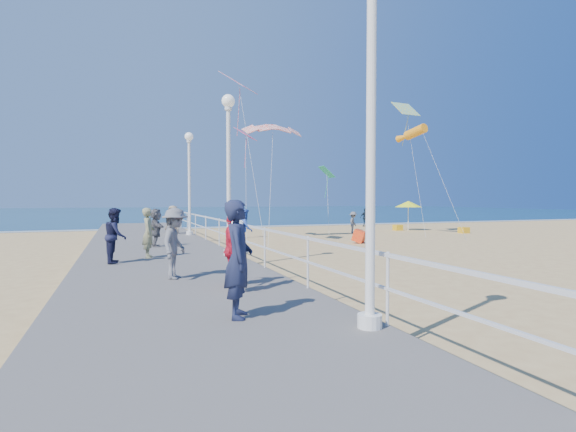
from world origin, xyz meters
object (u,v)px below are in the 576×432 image
object	(u,v)px
lamp_post_near	(371,102)
spectator_7	(116,235)
beach_chair_right	(464,230)
spectator_5	(156,228)
spectator_6	(149,233)
beach_umbrella	(408,204)
spectator_3	(232,249)
beach_walker_a	(353,223)
lamp_post_mid	(229,157)
lamp_post_far	(189,172)
toddler_held	(245,229)
beach_chair_left	(398,228)
beach_walker_b	(365,217)
spectator_0	(238,259)
spectator_2	(175,243)
woman_holding_toddler	(240,256)
beach_walker_c	(173,223)
box_kite	(359,237)

from	to	relation	value
lamp_post_near	spectator_7	bearing A→B (deg)	112.70
beach_chair_right	spectator_5	bearing A→B (deg)	-164.81
spectator_6	beach_umbrella	distance (m)	22.27
spectator_3	spectator_6	xyz separation A→B (m)	(-1.41, 5.53, 0.00)
beach_walker_a	beach_chair_right	distance (m)	7.44
lamp_post_near	lamp_post_mid	size ratio (longest dim) A/B	1.00
lamp_post_near	lamp_post_far	size ratio (longest dim) A/B	1.00
toddler_held	spectator_7	size ratio (longest dim) A/B	0.51
beach_chair_left	beach_walker_b	bearing A→B (deg)	89.07
lamp_post_near	spectator_6	distance (m)	9.95
spectator_7	beach_walker_a	bearing A→B (deg)	-45.02
beach_chair_left	spectator_3	bearing A→B (deg)	-132.40
lamp_post_far	spectator_0	bearing A→B (deg)	-95.60
lamp_post_near	beach_walker_a	world-z (taller)	lamp_post_near
spectator_5	lamp_post_near	bearing A→B (deg)	-172.71
lamp_post_far	spectator_6	xyz separation A→B (m)	(-2.55, -8.70, -2.46)
spectator_2	spectator_6	distance (m)	4.20
woman_holding_toddler	beach_umbrella	bearing A→B (deg)	-27.97
lamp_post_far	beach_chair_left	distance (m)	16.29
spectator_0	beach_umbrella	size ratio (longest dim) A/B	0.87
spectator_5	beach_umbrella	world-z (taller)	beach_umbrella
woman_holding_toddler	beach_walker_b	distance (m)	28.80
lamp_post_far	beach_chair_left	size ratio (longest dim) A/B	9.67
beach_walker_b	beach_walker_c	bearing A→B (deg)	32.40
lamp_post_near	spectator_2	world-z (taller)	lamp_post_near
woman_holding_toddler	toddler_held	world-z (taller)	toddler_held
lamp_post_far	toddler_held	bearing A→B (deg)	-93.84
lamp_post_mid	box_kite	distance (m)	10.38
lamp_post_mid	woman_holding_toddler	bearing A→B (deg)	-100.98
lamp_post_near	beach_walker_c	world-z (taller)	lamp_post_near
lamp_post_near	beach_walker_a	distance (m)	23.28
lamp_post_far	spectator_7	size ratio (longest dim) A/B	3.29
beach_chair_right	toddler_held	bearing A→B (deg)	-142.00
spectator_7	beach_chair_left	bearing A→B (deg)	-49.09
beach_walker_a	beach_walker_c	size ratio (longest dim) A/B	0.75
spectator_2	spectator_3	xyz separation A→B (m)	(1.05, -1.34, -0.04)
spectator_0	beach_chair_left	world-z (taller)	spectator_0
spectator_3	beach_chair_right	bearing A→B (deg)	-37.27
toddler_held	beach_walker_a	bearing A→B (deg)	-19.86
spectator_0	spectator_3	size ratio (longest dim) A/B	1.17
spectator_6	beach_chair_right	xyz separation A→B (m)	(20.55, 8.82, -1.00)
lamp_post_mid	beach_chair_left	bearing A→B (deg)	39.93
spectator_7	beach_walker_c	xyz separation A→B (m)	(2.81, 10.77, -0.25)
beach_walker_c	beach_umbrella	world-z (taller)	beach_umbrella
woman_holding_toddler	spectator_0	size ratio (longest dim) A/B	0.78
woman_holding_toddler	spectator_5	bearing A→B (deg)	20.65
box_kite	spectator_2	bearing A→B (deg)	178.34
spectator_3	spectator_7	size ratio (longest dim) A/B	0.98
spectator_2	beach_walker_b	distance (m)	27.86
lamp_post_near	spectator_7	world-z (taller)	lamp_post_near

